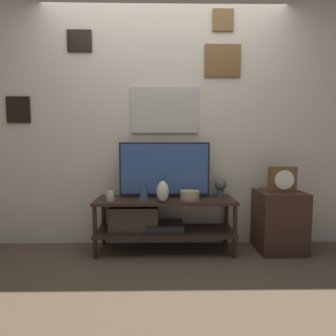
{
  "coord_description": "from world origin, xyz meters",
  "views": [
    {
      "loc": [
        -0.01,
        -2.32,
        1.07
      ],
      "look_at": [
        0.03,
        0.24,
        0.84
      ],
      "focal_mm": 28.0,
      "sensor_mm": 36.0,
      "label": 1
    }
  ],
  "objects": [
    {
      "name": "decorative_bust",
      "position": [
        0.58,
        0.36,
        0.65
      ],
      "size": [
        0.12,
        0.12,
        0.19
      ],
      "color": "#4C5647",
      "rests_on": "media_console"
    },
    {
      "name": "ground_plane",
      "position": [
        0.0,
        0.0,
        0.0
      ],
      "size": [
        12.0,
        12.0,
        0.0
      ],
      "primitive_type": "plane",
      "color": "#4C3D2D"
    },
    {
      "name": "candle_jar",
      "position": [
        -0.52,
        0.15,
        0.58
      ],
      "size": [
        0.07,
        0.07,
        0.09
      ],
      "color": "#C1B29E",
      "rests_on": "media_console"
    },
    {
      "name": "mantel_clock",
      "position": [
        1.16,
        0.23,
        0.73
      ],
      "size": [
        0.25,
        0.11,
        0.25
      ],
      "color": "brown",
      "rests_on": "side_table"
    },
    {
      "name": "vase_wide_bowl",
      "position": [
        0.24,
        0.19,
        0.58
      ],
      "size": [
        0.19,
        0.19,
        0.09
      ],
      "color": "tan",
      "rests_on": "media_console"
    },
    {
      "name": "side_table",
      "position": [
        1.15,
        0.24,
        0.3
      ],
      "size": [
        0.44,
        0.4,
        0.61
      ],
      "color": "#382319",
      "rests_on": "ground_plane"
    },
    {
      "name": "media_console",
      "position": [
        -0.11,
        0.24,
        0.34
      ],
      "size": [
        1.37,
        0.4,
        0.53
      ],
      "color": "black",
      "rests_on": "ground_plane"
    },
    {
      "name": "wall_back",
      "position": [
        -0.0,
        0.49,
        1.36
      ],
      "size": [
        6.4,
        0.08,
        2.7
      ],
      "color": "beige",
      "rests_on": "ground_plane"
    },
    {
      "name": "television",
      "position": [
        -0.01,
        0.33,
        0.82
      ],
      "size": [
        0.92,
        0.05,
        0.56
      ],
      "color": "black",
      "rests_on": "media_console"
    },
    {
      "name": "vase_slim_bronze",
      "position": [
        -0.21,
        0.21,
        0.62
      ],
      "size": [
        0.1,
        0.1,
        0.17
      ],
      "color": "#2D4251",
      "rests_on": "media_console"
    },
    {
      "name": "vase_urn_stoneware",
      "position": [
        -0.02,
        0.1,
        0.63
      ],
      "size": [
        0.12,
        0.14,
        0.2
      ],
      "color": "beige",
      "rests_on": "media_console"
    }
  ]
}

